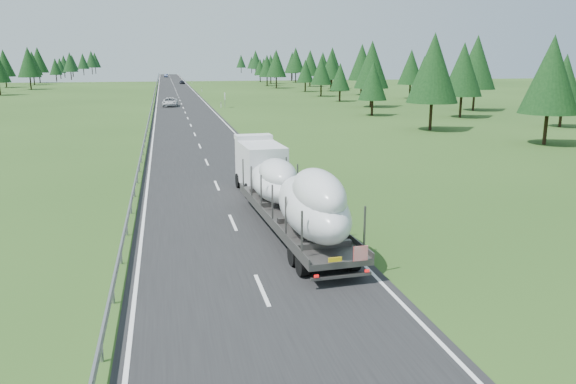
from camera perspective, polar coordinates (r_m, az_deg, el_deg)
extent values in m
plane|color=#264617|center=(21.21, -2.67, -9.94)|extent=(400.00, 400.00, 0.00)
cube|color=black|center=(119.54, -10.93, 9.15)|extent=(10.00, 400.00, 0.02)
cube|color=slate|center=(119.48, -13.51, 9.31)|extent=(0.08, 400.00, 0.32)
cylinder|color=slate|center=(20.95, -17.34, -9.99)|extent=(0.10, 0.10, 0.60)
cube|color=silver|center=(50.77, -1.18, 4.46)|extent=(0.12, 0.07, 1.00)
cube|color=black|center=(50.72, -1.18, 4.82)|extent=(0.13, 0.08, 0.12)
cube|color=silver|center=(99.99, -6.82, 8.79)|extent=(0.12, 0.07, 1.00)
cube|color=black|center=(99.96, -6.83, 8.97)|extent=(0.13, 0.08, 0.12)
cube|color=silver|center=(149.73, -8.76, 10.24)|extent=(0.12, 0.07, 1.00)
cube|color=black|center=(149.71, -8.76, 10.36)|extent=(0.13, 0.08, 0.12)
cube|color=silver|center=(199.60, -9.74, 10.96)|extent=(0.12, 0.07, 1.00)
cube|color=black|center=(199.58, -9.74, 11.05)|extent=(0.13, 0.08, 0.12)
cube|color=silver|center=(249.52, -10.32, 11.39)|extent=(0.12, 0.07, 1.00)
cube|color=black|center=(249.51, -10.33, 11.46)|extent=(0.13, 0.08, 0.12)
cube|color=silver|center=(299.46, -10.72, 11.68)|extent=(0.12, 0.07, 1.00)
cube|color=black|center=(299.46, -10.72, 11.74)|extent=(0.13, 0.08, 0.12)
cube|color=silver|center=(349.43, -11.00, 11.88)|extent=(0.12, 0.07, 1.00)
cube|color=black|center=(349.42, -11.00, 11.94)|extent=(0.13, 0.08, 0.12)
cylinder|color=slate|center=(100.02, -6.43, 9.09)|extent=(0.08, 0.08, 2.00)
cube|color=silver|center=(99.95, -6.44, 9.66)|extent=(0.05, 0.90, 1.20)
cylinder|color=black|center=(78.80, 25.98, 7.08)|extent=(0.36, 0.36, 3.07)
cone|color=black|center=(78.54, 26.30, 10.16)|extent=(4.78, 4.78, 6.40)
cylinder|color=black|center=(86.46, 17.14, 8.47)|extent=(0.36, 0.36, 3.65)
cone|color=black|center=(86.22, 17.38, 11.82)|extent=(5.67, 5.67, 7.60)
cylinder|color=black|center=(98.58, 18.36, 9.06)|extent=(0.36, 0.36, 4.14)
cone|color=black|center=(98.38, 18.61, 12.40)|extent=(6.44, 6.44, 8.63)
cylinder|color=black|center=(113.45, 13.51, 9.58)|extent=(0.36, 0.36, 3.04)
cone|color=black|center=(113.28, 13.63, 11.70)|extent=(4.73, 4.73, 6.33)
cylinder|color=black|center=(125.27, 12.28, 10.08)|extent=(0.36, 0.36, 3.52)
cone|color=black|center=(125.11, 12.39, 12.31)|extent=(5.47, 5.47, 7.33)
cylinder|color=black|center=(135.82, 7.44, 10.61)|extent=(0.36, 0.36, 4.02)
cone|color=black|center=(135.67, 7.51, 12.96)|extent=(6.25, 6.25, 8.37)
cylinder|color=black|center=(150.84, 4.37, 10.86)|extent=(0.36, 0.36, 3.54)
cone|color=black|center=(150.71, 4.41, 12.73)|extent=(5.51, 5.51, 7.38)
cylinder|color=black|center=(162.71, 4.48, 11.11)|extent=(0.36, 0.36, 3.93)
cone|color=black|center=(162.58, 4.51, 13.04)|extent=(6.12, 6.12, 8.20)
cylinder|color=black|center=(175.33, 2.24, 11.27)|extent=(0.36, 0.36, 3.75)
cone|color=black|center=(175.21, 2.26, 12.98)|extent=(5.83, 5.83, 7.81)
cylinder|color=black|center=(190.16, 3.53, 11.40)|extent=(0.36, 0.36, 3.60)
cone|color=black|center=(190.05, 3.55, 12.91)|extent=(5.60, 5.60, 7.50)
cylinder|color=black|center=(204.18, 0.78, 11.64)|extent=(0.36, 0.36, 4.18)
cone|color=black|center=(204.09, 0.78, 13.27)|extent=(6.50, 6.50, 8.71)
cylinder|color=black|center=(220.23, 0.36, 11.68)|extent=(0.36, 0.36, 3.42)
cone|color=black|center=(220.14, 0.36, 12.91)|extent=(5.33, 5.33, 7.13)
cylinder|color=black|center=(231.82, 0.43, 11.80)|extent=(0.36, 0.36, 3.76)
cone|color=black|center=(231.74, 0.43, 13.09)|extent=(5.84, 5.84, 7.83)
cylinder|color=black|center=(248.20, -1.35, 11.90)|extent=(0.36, 0.36, 3.73)
cone|color=black|center=(248.11, -1.36, 13.10)|extent=(5.80, 5.80, 7.77)
cylinder|color=black|center=(259.24, -1.26, 11.93)|extent=(0.36, 0.36, 3.35)
cone|color=black|center=(259.16, -1.26, 12.95)|extent=(5.20, 5.20, 6.97)
cylinder|color=black|center=(276.37, -1.70, 12.00)|extent=(0.36, 0.36, 3.22)
cone|color=black|center=(276.29, -1.71, 12.93)|extent=(5.00, 5.00, 6.70)
cylinder|color=black|center=(284.56, -3.30, 12.13)|extent=(0.36, 0.36, 4.23)
cone|color=black|center=(284.49, -3.31, 13.31)|extent=(6.59, 6.59, 8.82)
cylinder|color=black|center=(300.28, -2.47, 12.08)|extent=(0.36, 0.36, 2.92)
cone|color=black|center=(300.22, -2.48, 12.86)|extent=(4.55, 4.55, 6.09)
cylinder|color=black|center=(312.48, -3.22, 12.16)|extent=(0.36, 0.36, 3.26)
cone|color=black|center=(312.42, -3.23, 12.98)|extent=(5.07, 5.07, 6.79)
cylinder|color=black|center=(330.33, -3.72, 12.21)|extent=(0.36, 0.36, 3.23)
cone|color=black|center=(330.27, -3.73, 12.99)|extent=(5.03, 5.03, 6.73)
cylinder|color=black|center=(340.13, -4.78, 12.26)|extent=(0.36, 0.36, 3.63)
cone|color=black|center=(340.07, -4.79, 13.11)|extent=(5.65, 5.65, 7.57)
cylinder|color=black|center=(61.81, 24.71, 6.09)|extent=(0.36, 0.36, 3.64)
cone|color=black|center=(61.48, 25.18, 10.76)|extent=(5.67, 5.67, 7.59)
cylinder|color=black|center=(69.68, 14.30, 7.69)|extent=(0.36, 0.36, 3.88)
cone|color=black|center=(69.39, 14.57, 12.12)|extent=(6.04, 6.04, 8.09)
cylinder|color=black|center=(86.28, 8.54, 8.60)|extent=(0.36, 0.36, 2.74)
cone|color=black|center=(86.05, 8.63, 11.12)|extent=(4.26, 4.26, 5.71)
cylinder|color=black|center=(101.55, 8.41, 9.63)|extent=(0.36, 0.36, 3.90)
cone|color=black|center=(101.35, 8.52, 12.69)|extent=(6.07, 6.07, 8.13)
cylinder|color=black|center=(114.55, 5.28, 9.80)|extent=(0.36, 0.36, 2.58)
cone|color=black|center=(114.39, 5.32, 11.60)|extent=(4.02, 4.02, 5.39)
cylinder|color=black|center=(129.50, 3.37, 10.36)|extent=(0.36, 0.36, 3.09)
cone|color=black|center=(129.34, 3.40, 12.26)|extent=(4.80, 4.80, 6.43)
cylinder|color=black|center=(148.06, 1.76, 10.70)|extent=(0.36, 0.36, 2.80)
cone|color=black|center=(147.93, 1.77, 12.21)|extent=(4.36, 4.36, 5.84)
cylinder|color=black|center=(165.26, -1.19, 11.15)|extent=(0.36, 0.36, 3.73)
cone|color=black|center=(165.14, -1.20, 12.95)|extent=(5.81, 5.81, 7.78)
cylinder|color=black|center=(179.42, -2.14, 11.25)|extent=(0.36, 0.36, 3.26)
cone|color=black|center=(179.31, -2.15, 12.69)|extent=(5.08, 5.08, 6.80)
cylinder|color=black|center=(194.72, -1.76, 11.43)|extent=(0.36, 0.36, 3.31)
cone|color=black|center=(194.61, -1.77, 12.78)|extent=(5.15, 5.15, 6.89)
cylinder|color=black|center=(210.21, -2.84, 11.50)|extent=(0.36, 0.36, 2.85)
cone|color=black|center=(210.11, -2.86, 12.58)|extent=(4.44, 4.44, 5.94)
cylinder|color=black|center=(173.45, -24.69, 10.09)|extent=(0.36, 0.36, 3.95)
cone|color=black|center=(173.34, -24.87, 11.90)|extent=(6.14, 6.14, 8.22)
cylinder|color=black|center=(188.52, -26.73, 10.04)|extent=(0.36, 0.36, 3.77)
cone|color=black|center=(188.41, -26.90, 11.62)|extent=(5.86, 5.86, 7.85)
cylinder|color=black|center=(203.03, -24.39, 10.39)|extent=(0.36, 0.36, 3.66)
cone|color=black|center=(202.93, -24.53, 11.82)|extent=(5.70, 5.70, 7.63)
cylinder|color=black|center=(218.94, -23.91, 10.65)|extent=(0.36, 0.36, 4.20)
cone|color=black|center=(218.85, -24.06, 12.16)|extent=(6.53, 6.53, 8.74)
cylinder|color=black|center=(229.39, -22.47, 10.69)|extent=(0.36, 0.36, 2.91)
cone|color=black|center=(229.30, -22.56, 11.70)|extent=(4.53, 4.53, 6.07)
cylinder|color=black|center=(246.26, -21.17, 11.01)|extent=(0.36, 0.36, 3.72)
cone|color=black|center=(246.18, -21.27, 12.21)|extent=(5.79, 5.79, 7.76)
cylinder|color=black|center=(257.78, -22.09, 10.92)|extent=(0.36, 0.36, 2.96)
cone|color=black|center=(257.70, -22.17, 11.83)|extent=(4.60, 4.60, 6.16)
cylinder|color=black|center=(274.92, -21.73, 11.09)|extent=(0.36, 0.36, 3.38)
cone|color=black|center=(274.85, -21.82, 12.07)|extent=(5.26, 5.26, 7.05)
cylinder|color=black|center=(283.89, -21.00, 11.15)|extent=(0.36, 0.36, 2.97)
cone|color=black|center=(283.82, -21.07, 11.98)|extent=(4.62, 4.62, 6.19)
cylinder|color=black|center=(298.84, -21.00, 11.27)|extent=(0.36, 0.36, 3.48)
cone|color=black|center=(298.77, -21.08, 12.20)|extent=(5.41, 5.41, 7.25)
cylinder|color=black|center=(310.95, -20.04, 11.43)|extent=(0.36, 0.36, 3.78)
cone|color=black|center=(310.89, -20.12, 12.39)|extent=(5.87, 5.87, 7.87)
cylinder|color=black|center=(328.62, -19.27, 11.60)|extent=(0.36, 0.36, 4.29)
cone|color=black|center=(328.56, -19.35, 12.63)|extent=(6.67, 6.67, 8.94)
cylinder|color=black|center=(339.05, -18.96, 11.63)|extent=(0.36, 0.36, 4.02)
cone|color=black|center=(338.99, -19.03, 12.57)|extent=(6.26, 6.26, 8.38)
cube|color=silver|center=(35.76, -2.80, 2.81)|extent=(2.67, 4.94, 2.69)
cube|color=black|center=(38.07, -3.42, 4.18)|extent=(2.21, 0.20, 1.35)
cube|color=silver|center=(37.59, -3.36, 5.62)|extent=(2.47, 1.29, 0.29)
cube|color=#555250|center=(35.10, -2.51, 0.44)|extent=(2.56, 3.02, 0.24)
cylinder|color=black|center=(37.55, -4.88, 1.19)|extent=(0.39, 0.98, 0.96)
cylinder|color=black|center=(37.89, -1.56, 1.34)|extent=(0.39, 0.98, 0.96)
cylinder|color=black|center=(34.57, -4.20, 0.13)|extent=(0.39, 0.98, 0.96)
cylinder|color=black|center=(34.94, -0.61, 0.31)|extent=(0.39, 0.98, 0.96)
cube|color=#555250|center=(27.24, 0.45, -2.60)|extent=(3.34, 13.59, 0.25)
cube|color=#555250|center=(26.93, -2.21, -2.27)|extent=(0.80, 13.45, 0.23)
cube|color=#555250|center=(27.48, 3.06, -1.96)|extent=(0.80, 13.45, 0.23)
cube|color=#555250|center=(21.28, 0.54, -4.31)|extent=(0.07, 0.07, 1.83)
cube|color=#555250|center=(21.97, 7.07, -3.84)|extent=(0.07, 0.07, 1.83)
cube|color=#555250|center=(23.44, -0.72, -2.63)|extent=(0.07, 0.07, 1.83)
cube|color=#555250|center=(24.07, 5.26, -2.26)|extent=(0.07, 0.07, 1.83)
cube|color=#555250|center=(25.63, -1.76, -1.23)|extent=(0.07, 0.07, 1.83)
cube|color=#555250|center=(26.20, 3.74, -0.93)|extent=(0.07, 0.07, 1.83)
cube|color=#555250|center=(27.83, -2.64, -0.06)|extent=(0.07, 0.07, 1.83)
cube|color=#555250|center=(28.36, 2.46, 0.20)|extent=(0.07, 0.07, 1.83)
cube|color=#555250|center=(30.05, -3.39, 0.94)|extent=(0.07, 0.07, 1.83)
cube|color=#555250|center=(30.54, 1.36, 1.17)|extent=(0.07, 0.07, 1.83)
cube|color=#555250|center=(32.29, -4.04, 1.81)|extent=(0.07, 0.07, 1.83)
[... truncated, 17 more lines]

